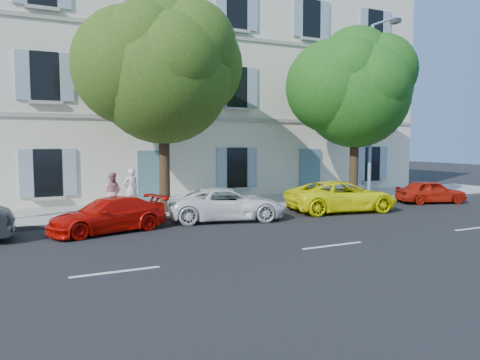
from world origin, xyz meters
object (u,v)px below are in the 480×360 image
car_red_hatchback (431,192)px  tree_right (355,94)px  car_white_coupe (227,204)px  car_red_coupe (108,215)px  tree_left (163,75)px  pedestrian_a (131,190)px  car_yellow_supercar (342,196)px  pedestrian_b (112,192)px  street_lamp (373,101)px

car_red_hatchback → tree_right: (-3.29, 1.62, 4.58)m
car_white_coupe → car_red_hatchback: 10.65m
car_red_coupe → tree_left: tree_left is taller
car_red_hatchback → car_red_coupe: bearing=108.8°
car_white_coupe → pedestrian_a: pedestrian_a is taller
car_yellow_supercar → car_red_hatchback: (5.50, 0.29, -0.10)m
car_red_coupe → tree_left: 6.12m
car_red_hatchback → car_white_coupe: bearing=107.5°
car_yellow_supercar → pedestrian_a: pedestrian_a is taller
car_red_coupe → car_red_hatchback: 15.05m
car_red_coupe → pedestrian_a: (1.50, 3.16, 0.45)m
car_red_coupe → tree_left: bearing=118.7°
tree_left → pedestrian_a: tree_left is taller
car_red_coupe → pedestrian_a: size_ratio=2.25×
car_white_coupe → pedestrian_a: size_ratio=2.55×
car_red_hatchback → pedestrian_a: (-13.55, 2.69, 0.45)m
car_white_coupe → pedestrian_b: pedestrian_b is taller
car_red_coupe → car_white_coupe: car_white_coupe is taller
car_white_coupe → street_lamp: bearing=-67.2°
car_white_coupe → car_red_hatchback: car_white_coupe is taller
tree_right → pedestrian_b: bearing=174.5°
car_white_coupe → pedestrian_a: (-2.89, 2.78, 0.40)m
car_red_coupe → car_white_coupe: size_ratio=0.88×
street_lamp → pedestrian_a: 11.67m
car_white_coupe → tree_left: 5.57m
car_red_hatchback → tree_right: 5.86m
car_red_coupe → street_lamp: 13.22m
car_white_coupe → street_lamp: size_ratio=0.53×
car_white_coupe → tree_left: tree_left is taller
car_red_coupe → tree_left: (2.67, 2.49, 4.91)m
car_red_hatchback → street_lamp: bearing=83.2°
car_red_hatchback → pedestrian_b: size_ratio=2.03×
car_yellow_supercar → tree_left: bearing=80.1°
car_red_coupe → pedestrian_a: bearing=140.2°
tree_left → tree_right: (9.09, -0.40, -0.34)m
tree_left → tree_right: bearing=-2.5°
tree_left → pedestrian_b: 4.96m
pedestrian_a → pedestrian_b: (-0.75, 0.00, -0.06)m
car_yellow_supercar → car_red_hatchback: size_ratio=1.44×
car_yellow_supercar → car_red_hatchback: car_yellow_supercar is taller
car_red_hatchback → tree_left: (-12.37, 2.03, 4.92)m
car_white_coupe → car_yellow_supercar: size_ratio=0.94×
car_red_coupe → pedestrian_b: size_ratio=2.43×
car_white_coupe → car_yellow_supercar: bearing=-78.3°
tree_right → street_lamp: 0.90m
pedestrian_a → pedestrian_b: size_ratio=1.08×
car_red_coupe → car_yellow_supercar: size_ratio=0.83×
street_lamp → car_red_hatchback: bearing=-23.8°
car_white_coupe → car_red_hatchback: bearing=-75.5°
car_red_coupe → car_red_hatchback: car_red_coupe is taller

